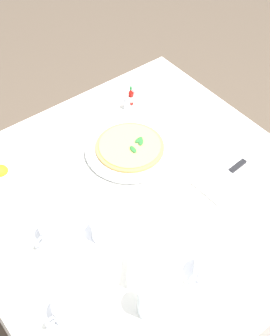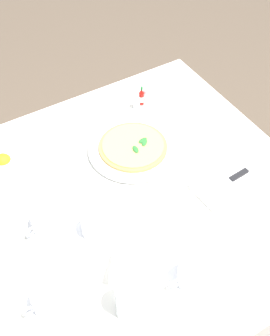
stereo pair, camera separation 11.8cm
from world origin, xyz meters
The scene contains 15 objects.
ground_plane centered at (0.00, 0.00, 0.00)m, with size 8.00×8.00×0.00m, color brown.
dining_table centered at (0.00, 0.00, 0.59)m, with size 1.10×1.10×0.73m.
pizza_plate centered at (-0.09, -0.18, 0.74)m, with size 0.32×0.32×0.02m.
pizza centered at (-0.09, -0.18, 0.75)m, with size 0.24×0.24×0.02m.
coffee_cup_right_edge centered at (0.18, 0.06, 0.76)m, with size 0.13×0.13×0.07m.
coffee_cup_near_right centered at (0.04, 0.34, 0.76)m, with size 0.13×0.13×0.07m.
coffee_cup_center_back centered at (0.40, 0.21, 0.75)m, with size 0.13×0.13×0.06m.
coffee_cup_far_right centered at (0.31, -0.03, 0.75)m, with size 0.13×0.13×0.06m.
water_glass_left_edge centered at (0.22, 0.33, 0.78)m, with size 0.07×0.07×0.11m.
napkin_folded centered at (-0.27, 0.12, 0.74)m, with size 0.23×0.14×0.02m.
dinner_knife centered at (-0.27, 0.12, 0.75)m, with size 0.20×0.03×0.01m.
hot_sauce_bottle centered at (-0.25, -0.38, 0.76)m, with size 0.02×0.02×0.08m.
salt_shaker centered at (-0.22, -0.37, 0.75)m, with size 0.03×0.03×0.06m.
pepper_shaker centered at (-0.28, -0.39, 0.75)m, with size 0.03×0.03×0.06m.
menu_card centered at (0.20, 0.21, 0.76)m, with size 0.07×0.07×0.06m.
Camera 1 is at (0.58, 0.73, 1.89)m, focal length 49.04 mm.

